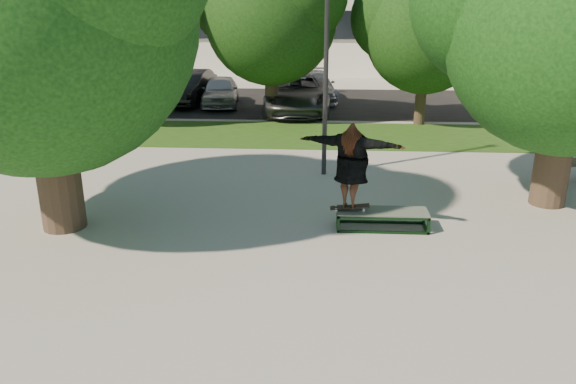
# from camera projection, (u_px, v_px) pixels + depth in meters

# --- Properties ---
(ground) EXTENTS (120.00, 120.00, 0.00)m
(ground) POSITION_uv_depth(u_px,v_px,m) (268.00, 254.00, 10.13)
(ground) COLOR #A09B93
(ground) RESTS_ON ground
(grass_strip) EXTENTS (30.00, 4.00, 0.02)m
(grass_strip) POSITION_uv_depth(u_px,v_px,m) (324.00, 135.00, 19.04)
(grass_strip) COLOR #194012
(grass_strip) RESTS_ON ground
(asphalt_strip) EXTENTS (40.00, 8.00, 0.01)m
(asphalt_strip) POSITION_uv_depth(u_px,v_px,m) (302.00, 102.00, 25.24)
(asphalt_strip) COLOR black
(asphalt_strip) RESTS_ON ground
(tree_right) EXTENTS (6.24, 5.33, 6.51)m
(tree_right) POSITION_uv_depth(u_px,v_px,m) (570.00, 13.00, 11.38)
(tree_right) COLOR #38281E
(tree_right) RESTS_ON ground
(bg_tree_left) EXTENTS (5.28, 4.51, 5.77)m
(bg_tree_left) POSITION_uv_depth(u_px,v_px,m) (111.00, 19.00, 19.77)
(bg_tree_left) COLOR #38281E
(bg_tree_left) RESTS_ON ground
(bg_tree_mid) EXTENTS (5.76, 4.92, 6.24)m
(bg_tree_mid) POSITION_uv_depth(u_px,v_px,m) (269.00, 10.00, 20.31)
(bg_tree_mid) COLOR #38281E
(bg_tree_mid) RESTS_ON ground
(bg_tree_right) EXTENTS (5.04, 4.31, 5.43)m
(bg_tree_right) POSITION_uv_depth(u_px,v_px,m) (424.00, 26.00, 19.67)
(bg_tree_right) COLOR #38281E
(bg_tree_right) RESTS_ON ground
(lamppost) EXTENTS (0.25, 0.15, 6.11)m
(lamppost) POSITION_uv_depth(u_px,v_px,m) (326.00, 51.00, 13.78)
(lamppost) COLOR #2D2D30
(lamppost) RESTS_ON ground
(grind_box) EXTENTS (1.80, 0.60, 0.38)m
(grind_box) POSITION_uv_depth(u_px,v_px,m) (382.00, 219.00, 11.20)
(grind_box) COLOR black
(grind_box) RESTS_ON ground
(skater_rig) EXTENTS (2.15, 1.25, 1.77)m
(skater_rig) POSITION_uv_depth(u_px,v_px,m) (351.00, 166.00, 10.88)
(skater_rig) COLOR white
(skater_rig) RESTS_ON grind_box
(car_silver_a) EXTENTS (1.92, 3.88, 1.27)m
(car_silver_a) POSITION_uv_depth(u_px,v_px,m) (220.00, 91.00, 24.25)
(car_silver_a) COLOR #ACACB1
(car_silver_a) RESTS_ON asphalt_strip
(car_dark) EXTENTS (1.84, 4.51, 1.45)m
(car_dark) POSITION_uv_depth(u_px,v_px,m) (188.00, 87.00, 24.71)
(car_dark) COLOR black
(car_dark) RESTS_ON asphalt_strip
(car_grey) EXTENTS (2.82, 5.56, 1.51)m
(car_grey) POSITION_uv_depth(u_px,v_px,m) (296.00, 93.00, 22.86)
(car_grey) COLOR #59595E
(car_grey) RESTS_ON asphalt_strip
(car_silver_b) EXTENTS (2.31, 4.66, 1.30)m
(car_silver_b) POSITION_uv_depth(u_px,v_px,m) (313.00, 86.00, 25.48)
(car_silver_b) COLOR #A1A0A5
(car_silver_b) RESTS_ON asphalt_strip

